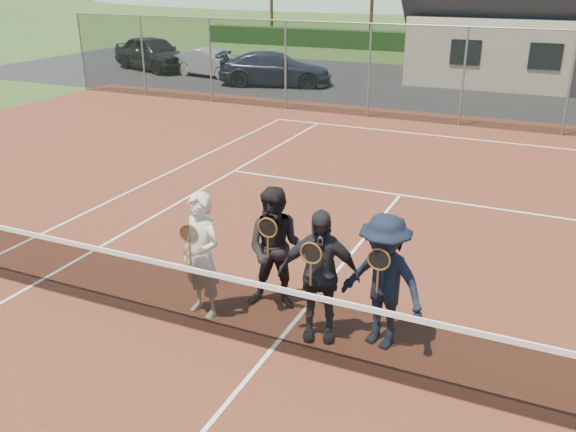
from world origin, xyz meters
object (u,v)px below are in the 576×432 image
car_b (211,63)px  car_a (153,53)px  player_c (319,275)px  player_b (277,249)px  tennis_net (271,315)px  player_d (383,282)px  player_a (202,256)px  car_c (275,69)px

car_b → car_a: bearing=91.3°
car_b → player_c: 22.05m
car_a → player_b: 23.79m
car_b → tennis_net: bearing=-137.0°
player_c → player_d: same height
tennis_net → player_a: player_a is taller
car_a → car_b: (3.60, -0.55, -0.19)m
car_b → player_d: player_d is taller
car_a → tennis_net: 24.86m
car_a → player_b: size_ratio=2.66×
car_a → car_b: car_a is taller
car_c → player_b: (8.03, -16.72, 0.23)m
car_a → car_c: car_a is taller
tennis_net → car_c: bearing=115.4°
car_a → car_c: (7.31, -1.46, -0.12)m
car_c → player_d: (9.66, -17.04, 0.23)m
car_a → player_d: (16.97, -18.49, 0.10)m
car_b → tennis_net: car_b is taller
player_a → player_b: (0.84, 0.62, -0.00)m
tennis_net → player_c: size_ratio=6.49×
player_b → car_a: bearing=130.2°
car_c → player_d: bearing=-166.9°
car_a → player_d: bearing=-116.9°
car_a → car_b: 3.65m
tennis_net → player_b: (-0.42, 1.04, 0.38)m
car_b → player_a: (10.90, -18.25, 0.30)m
tennis_net → player_c: player_c is taller
player_a → player_d: 2.48m
player_a → tennis_net: bearing=-18.8°
car_a → tennis_net: bearing=-120.1°
car_a → player_d: 25.10m
player_b → player_d: (1.63, -0.32, -0.00)m
player_a → player_d: (2.47, 0.30, -0.00)m
car_c → tennis_net: (8.45, -17.77, -0.16)m
car_c → player_a: (7.19, -17.34, 0.23)m
car_c → player_b: size_ratio=2.66×
car_b → car_c: 3.82m
car_b → car_c: size_ratio=0.79×
car_a → tennis_net: size_ratio=0.41×
car_b → tennis_net: size_ratio=0.32×
player_b → player_c: size_ratio=1.00×
car_a → player_d: player_d is taller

